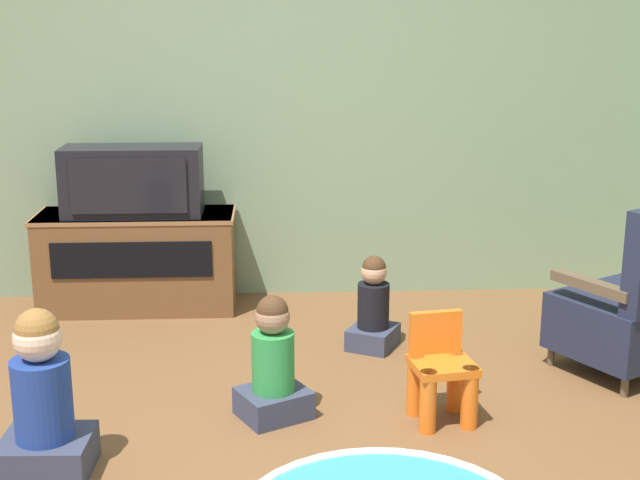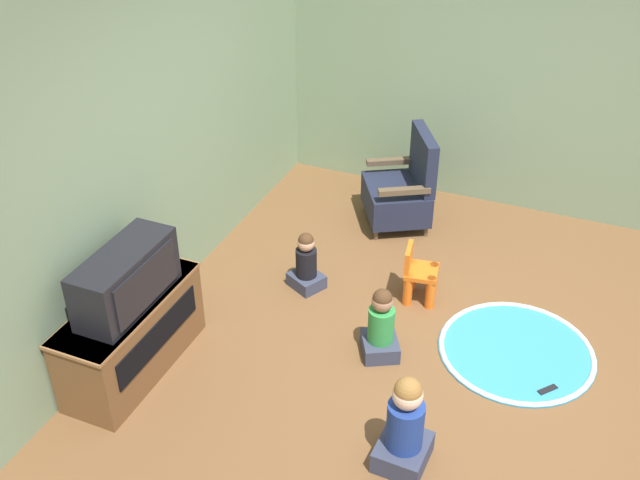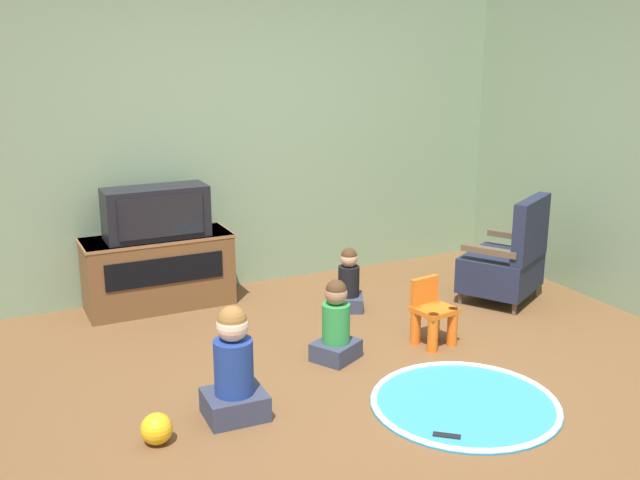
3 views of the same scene
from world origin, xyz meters
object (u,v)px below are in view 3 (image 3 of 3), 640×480
at_px(yellow_kid_chair, 432,316).
at_px(child_watching_right, 234,370).
at_px(child_watching_center, 349,283).
at_px(child_watching_left, 336,325).
at_px(remote_control, 447,436).
at_px(black_armchair, 507,261).
at_px(tv_cabinet, 159,270).
at_px(television, 156,212).
at_px(toy_ball, 157,429).

relative_size(yellow_kid_chair, child_watching_right, 0.70).
bearing_deg(child_watching_right, child_watching_center, 43.88).
bearing_deg(child_watching_right, child_watching_left, 29.21).
distance_m(child_watching_left, remote_control, 1.21).
bearing_deg(black_armchair, child_watching_center, -47.88).
relative_size(tv_cabinet, yellow_kid_chair, 2.49).
bearing_deg(black_armchair, television, -52.89).
bearing_deg(toy_ball, child_watching_center, 35.74).
bearing_deg(remote_control, television, -31.68).
height_order(television, child_watching_right, television).
height_order(child_watching_center, remote_control, child_watching_center).
distance_m(black_armchair, yellow_kid_chair, 1.16).
xyz_separation_m(tv_cabinet, remote_control, (0.88, -2.71, -0.29)).
xyz_separation_m(child_watching_center, toy_ball, (-1.88, -1.36, -0.13)).
distance_m(child_watching_center, child_watching_right, 1.89).
bearing_deg(child_watching_left, child_watching_right, 178.84).
relative_size(television, child_watching_right, 1.19).
relative_size(tv_cabinet, child_watching_left, 2.08).
bearing_deg(black_armchair, toy_ball, -13.21).
bearing_deg(tv_cabinet, child_watching_left, -62.21).
bearing_deg(toy_ball, tv_cabinet, 75.24).
relative_size(television, toy_ball, 4.62).
xyz_separation_m(black_armchair, toy_ball, (-3.13, -0.96, -0.25)).
height_order(toy_ball, remote_control, toy_ball).
bearing_deg(toy_ball, yellow_kid_chair, 13.01).
height_order(tv_cabinet, remote_control, tv_cabinet).
bearing_deg(remote_control, black_armchair, -96.82).
bearing_deg(yellow_kid_chair, child_watching_left, 165.69).
bearing_deg(remote_control, child_watching_right, 2.50).
height_order(tv_cabinet, television, television).
bearing_deg(black_armchair, remote_control, 12.86).
distance_m(child_watching_right, toy_ball, 0.53).
xyz_separation_m(television, yellow_kid_chair, (1.54, -1.56, -0.58)).
distance_m(child_watching_left, child_watching_center, 0.97).
distance_m(black_armchair, toy_ball, 3.28).
height_order(tv_cabinet, yellow_kid_chair, tv_cabinet).
height_order(yellow_kid_chair, child_watching_right, child_watching_right).
bearing_deg(tv_cabinet, yellow_kid_chair, -45.98).
bearing_deg(tv_cabinet, child_watching_center, -28.25).
distance_m(television, black_armchair, 2.84).
height_order(television, child_watching_center, television).
relative_size(yellow_kid_chair, toy_ball, 2.72).
distance_m(black_armchair, child_watching_right, 2.79).
xyz_separation_m(child_watching_right, toy_ball, (-0.48, -0.10, -0.20)).
bearing_deg(child_watching_left, child_watching_center, 28.43).
height_order(tv_cabinet, black_armchair, black_armchair).
bearing_deg(child_watching_center, child_watching_left, 173.91).
relative_size(yellow_kid_chair, child_watching_center, 0.93).
bearing_deg(child_watching_center, tv_cabinet, 88.95).
bearing_deg(child_watching_left, remote_control, -114.66).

